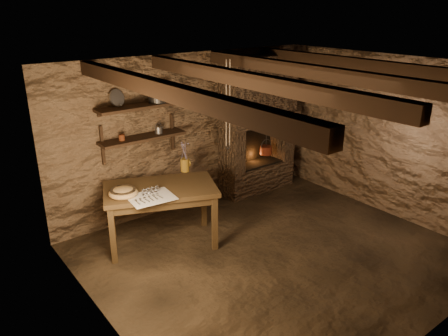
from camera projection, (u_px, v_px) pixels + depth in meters
floor at (274, 254)px, 5.70m from camera, size 4.50×4.50×0.00m
back_wall at (188, 132)px, 6.77m from camera, size 4.50×0.04×2.40m
front_wall at (439, 232)px, 3.80m from camera, size 4.50×0.04×2.40m
left_wall at (101, 221)px, 4.00m from camera, size 0.04×4.00×2.40m
right_wall at (386, 136)px, 6.56m from camera, size 0.04×4.00×2.40m
ceiling at (283, 67)px, 4.86m from camera, size 4.50×4.00×0.04m
beam_far_left at (166, 91)px, 4.04m from camera, size 0.14×3.95×0.16m
beam_mid_left at (248, 80)px, 4.61m from camera, size 0.14×3.95×0.16m
beam_mid_right at (312, 72)px, 5.17m from camera, size 0.14×3.95×0.16m
beam_far_right at (364, 65)px, 5.74m from camera, size 0.14×3.95×0.16m
shelf_lower at (143, 138)px, 6.13m from camera, size 1.25×0.30×0.04m
shelf_upper at (141, 106)px, 5.97m from camera, size 1.25×0.30×0.04m
hearth at (258, 121)px, 7.30m from camera, size 1.43×0.51×2.30m
work_table at (162, 213)px, 5.83m from camera, size 1.65×1.32×0.82m
linen_cloth at (151, 197)px, 5.37m from camera, size 0.58×0.49×0.01m
pewter_cutlery_row at (152, 197)px, 5.36m from camera, size 0.47×0.22×0.01m
drinking_glasses at (148, 191)px, 5.45m from camera, size 0.17×0.05×0.07m
stoneware_jug at (185, 159)px, 6.17m from camera, size 0.14×0.12×0.43m
wooden_bowl at (123, 193)px, 5.41m from camera, size 0.42×0.42×0.13m
iron_stockpot at (157, 95)px, 6.08m from camera, size 0.33×0.33×0.20m
tin_pan at (117, 98)px, 5.83m from camera, size 0.26×0.17×0.23m
small_kettle at (159, 130)px, 6.25m from camera, size 0.16×0.13×0.15m
rusty_tin at (122, 138)px, 5.93m from camera, size 0.09×0.09×0.08m
red_pot at (266, 150)px, 7.54m from camera, size 0.26×0.26×0.54m
hanging_ropes at (228, 104)px, 5.88m from camera, size 0.08×0.08×1.20m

